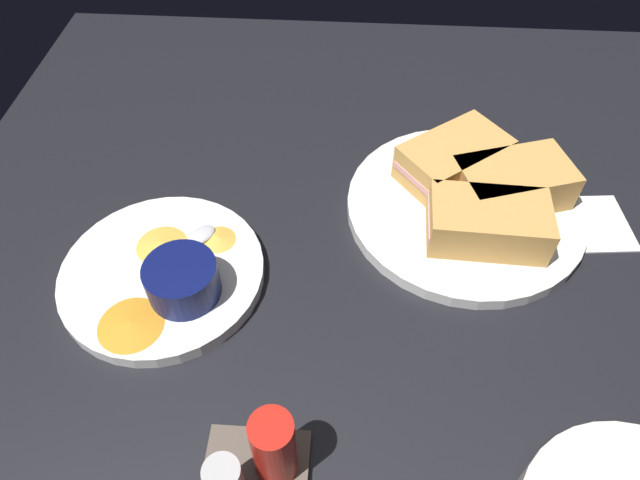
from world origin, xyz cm
name	(u,v)px	position (x,y,z in cm)	size (l,w,h in cm)	color
ground_plane	(386,284)	(0.00, 0.00, -1.50)	(110.00, 110.00, 3.00)	black
plate_sandwich_main	(465,208)	(-9.33, -10.32, 0.80)	(28.42, 28.42, 1.60)	white
sandwich_half_near	(488,223)	(-10.79, -5.12, 4.00)	(13.53, 8.12, 4.80)	tan
sandwich_half_far	(513,183)	(-14.53, -11.78, 4.00)	(14.76, 11.20, 4.80)	tan
sandwich_half_extra	(453,159)	(-7.88, -15.52, 4.00)	(14.93, 13.97, 4.80)	tan
ramekin_dark_sauce	(458,156)	(-8.59, -16.67, 3.45)	(7.61, 7.61, 3.42)	#0C144C
spoon_by_dark_ramekin	(476,197)	(-10.60, -11.17, 1.96)	(4.78, 9.77, 0.80)	silver
plate_chips_companion	(163,274)	(24.73, 1.90, 0.80)	(22.18, 22.18, 1.60)	white
ramekin_light_gravy	(182,279)	(21.40, 4.67, 3.81)	(7.56, 7.56, 4.12)	#0C144C
spoon_by_gravy_ramekin	(194,241)	(21.91, -1.95, 1.96)	(7.02, 8.84, 0.80)	silver
plantain_chip_scatter	(158,278)	(24.65, 3.38, 1.90)	(13.54, 18.72, 0.60)	gold
condiment_caddy	(257,467)	(11.18, 22.72, 3.41)	(9.00, 9.00, 9.50)	brown
paper_napkin_folded	(582,223)	(-23.33, -9.35, 0.20)	(11.00, 9.00, 0.40)	white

